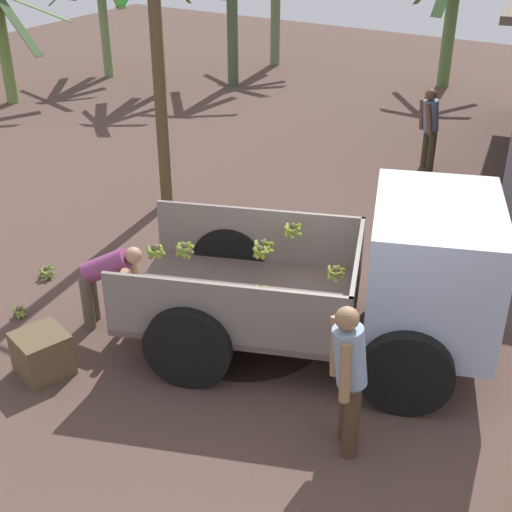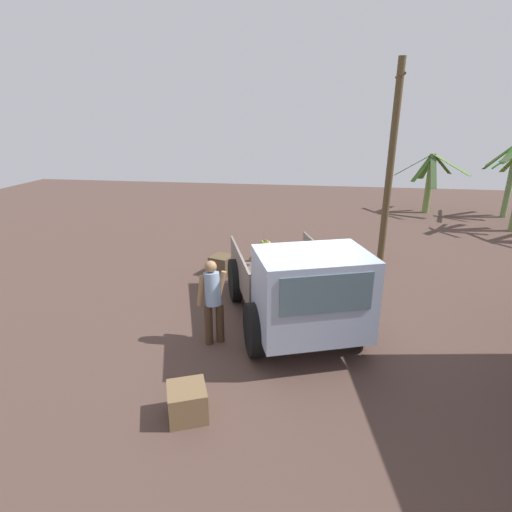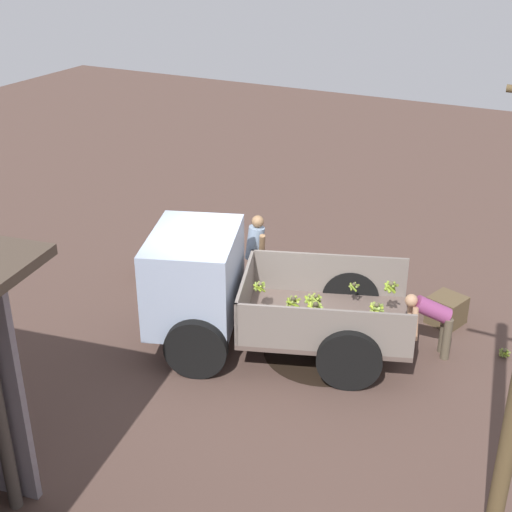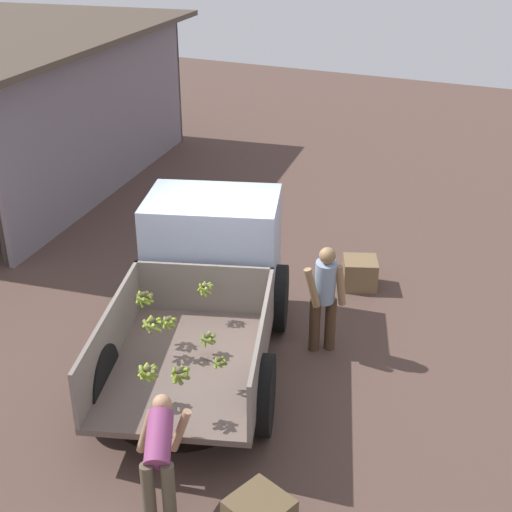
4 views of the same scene
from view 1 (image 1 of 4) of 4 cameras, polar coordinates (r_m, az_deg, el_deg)
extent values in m
plane|color=#4F3931|center=(8.44, 8.56, -8.33)|extent=(36.00, 36.00, 0.00)
cylinder|color=black|center=(8.82, -0.80, -6.12)|extent=(1.94, 1.94, 0.01)
cube|color=brown|center=(8.47, -1.01, -3.49)|extent=(3.14, 2.69, 0.08)
cube|color=slate|center=(9.07, 0.21, 1.72)|extent=(2.52, 0.93, 0.72)
cube|color=slate|center=(7.49, -2.54, -4.64)|extent=(2.52, 0.93, 0.72)
cube|color=slate|center=(8.12, 7.99, -2.03)|extent=(0.68, 1.83, 0.72)
cube|color=#9AA8C1|center=(8.00, 13.97, -0.82)|extent=(1.89, 2.22, 1.45)
cube|color=#4C606B|center=(7.95, 19.10, 0.55)|extent=(0.53, 1.43, 0.64)
cylinder|color=black|center=(9.21, 12.08, -1.64)|extent=(1.00, 0.53, 0.98)
cylinder|color=black|center=(7.55, 11.92, -9.13)|extent=(1.00, 0.53, 0.98)
cylinder|color=black|center=(9.40, -2.11, -0.29)|extent=(1.00, 0.53, 0.98)
cylinder|color=black|center=(7.78, -5.44, -7.24)|extent=(1.00, 0.53, 0.98)
sphere|color=brown|center=(8.61, -5.77, 0.84)|extent=(0.08, 0.08, 0.08)
cylinder|color=olive|center=(8.61, -5.73, 0.24)|extent=(0.14, 0.12, 0.17)
cylinder|color=olive|center=(8.60, -5.41, 0.39)|extent=(0.05, 0.17, 0.14)
cylinder|color=olive|center=(8.63, -5.31, 0.50)|extent=(0.12, 0.17, 0.14)
cylinder|color=#95AE26|center=(8.68, -5.43, 0.71)|extent=(0.18, 0.07, 0.13)
cylinder|color=olive|center=(8.70, -5.79, 0.81)|extent=(0.17, 0.15, 0.11)
cylinder|color=#8AA349|center=(8.68, -6.07, 0.60)|extent=(0.06, 0.17, 0.14)
cylinder|color=olive|center=(8.65, -6.21, 0.54)|extent=(0.12, 0.18, 0.13)
cylinder|color=olive|center=(8.60, -6.03, 0.32)|extent=(0.17, 0.06, 0.15)
sphere|color=brown|center=(7.99, 6.37, -1.01)|extent=(0.07, 0.07, 0.07)
cylinder|color=olive|center=(7.95, 6.40, -1.50)|extent=(0.16, 0.11, 0.09)
cylinder|color=olive|center=(7.99, 6.76, -1.44)|extent=(0.05, 0.17, 0.11)
cylinder|color=olive|center=(8.02, 6.84, -1.28)|extent=(0.11, 0.16, 0.10)
cylinder|color=olive|center=(8.06, 6.65, -1.10)|extent=(0.17, 0.07, 0.10)
cylinder|color=olive|center=(8.07, 6.24, -1.15)|extent=(0.14, 0.12, 0.13)
cylinder|color=#87A230|center=(8.05, 6.07, -1.33)|extent=(0.05, 0.13, 0.15)
cylinder|color=olive|center=(8.01, 5.87, -1.28)|extent=(0.11, 0.16, 0.11)
cylinder|color=olive|center=(7.99, 6.16, -1.57)|extent=(0.14, 0.05, 0.15)
sphere|color=#423B2B|center=(8.57, 2.97, 2.40)|extent=(0.08, 0.08, 0.08)
cylinder|color=olive|center=(8.55, 2.66, 1.90)|extent=(0.18, 0.08, 0.14)
cylinder|color=olive|center=(8.53, 3.08, 1.89)|extent=(0.16, 0.15, 0.12)
cylinder|color=olive|center=(8.57, 3.31, 1.90)|extent=(0.06, 0.17, 0.15)
cylinder|color=olive|center=(8.62, 3.32, 2.02)|extent=(0.14, 0.14, 0.16)
cylinder|color=olive|center=(8.66, 3.03, 2.31)|extent=(0.19, 0.10, 0.12)
cylinder|color=olive|center=(8.65, 2.74, 2.12)|extent=(0.11, 0.16, 0.16)
cylinder|color=#8FA633|center=(8.60, 2.49, 2.10)|extent=(0.11, 0.18, 0.13)
sphere|color=brown|center=(8.35, 0.34, 0.62)|extent=(0.07, 0.07, 0.07)
cylinder|color=olive|center=(8.40, 0.05, 0.37)|extent=(0.04, 0.14, 0.13)
cylinder|color=olive|center=(8.36, 0.02, 0.24)|extent=(0.14, 0.12, 0.12)
cylinder|color=olive|center=(8.34, 0.29, 0.12)|extent=(0.14, 0.08, 0.14)
cylinder|color=olive|center=(8.33, 0.67, 0.28)|extent=(0.07, 0.16, 0.09)
cylinder|color=olive|center=(8.39, 0.66, 0.36)|extent=(0.13, 0.11, 0.13)
cylinder|color=#8DA43A|center=(8.42, 0.39, 0.44)|extent=(0.14, 0.09, 0.13)
sphere|color=brown|center=(8.07, 0.42, -2.65)|extent=(0.07, 0.07, 0.07)
cylinder|color=olive|center=(8.15, 0.38, -2.86)|extent=(0.14, 0.12, 0.15)
cylinder|color=olive|center=(8.10, -0.07, -2.85)|extent=(0.10, 0.17, 0.11)
cylinder|color=olive|center=(8.06, 0.22, -3.19)|extent=(0.15, 0.04, 0.14)
cylinder|color=olive|center=(8.07, 0.72, -3.15)|extent=(0.07, 0.16, 0.14)
cylinder|color=olive|center=(8.12, 0.78, -2.89)|extent=(0.16, 0.12, 0.14)
sphere|color=brown|center=(8.26, -8.08, 0.69)|extent=(0.08, 0.08, 0.08)
cylinder|color=olive|center=(8.32, -8.31, 0.32)|extent=(0.05, 0.14, 0.16)
cylinder|color=olive|center=(8.26, -8.52, 0.32)|extent=(0.17, 0.14, 0.12)
cylinder|color=olive|center=(8.22, -8.17, 0.16)|extent=(0.17, 0.11, 0.12)
cylinder|color=olive|center=(8.24, -7.69, 0.26)|extent=(0.05, 0.17, 0.13)
cylinder|color=olive|center=(8.30, -7.65, 0.40)|extent=(0.16, 0.13, 0.14)
cylinder|color=olive|center=(8.33, -7.99, 0.45)|extent=(0.16, 0.11, 0.15)
sphere|color=#47402E|center=(7.93, -4.85, -2.24)|extent=(0.06, 0.06, 0.06)
cylinder|color=olive|center=(7.95, -4.48, -2.51)|extent=(0.09, 0.13, 0.10)
cylinder|color=olive|center=(7.99, -4.74, -2.42)|extent=(0.12, 0.06, 0.12)
cylinder|color=olive|center=(7.97, -5.18, -2.35)|extent=(0.04, 0.14, 0.08)
cylinder|color=olive|center=(7.92, -5.17, -2.57)|extent=(0.14, 0.08, 0.09)
cylinder|color=olive|center=(7.90, -4.75, -2.64)|extent=(0.11, 0.12, 0.09)
sphere|color=#423C2B|center=(8.54, 0.54, 1.02)|extent=(0.09, 0.09, 0.09)
cylinder|color=olive|center=(8.62, 0.85, 0.98)|extent=(0.20, 0.05, 0.11)
cylinder|color=olive|center=(8.62, 0.28, 0.92)|extent=(0.14, 0.19, 0.13)
cylinder|color=#87A93D|center=(8.56, 0.01, 0.68)|extent=(0.14, 0.19, 0.13)
cylinder|color=#89A13E|center=(8.54, 0.31, 0.39)|extent=(0.16, 0.06, 0.18)
cylinder|color=#89A231|center=(8.50, 0.82, 0.50)|extent=(0.13, 0.19, 0.12)
cylinder|color=#90AC2F|center=(8.56, 1.02, 0.62)|extent=(0.12, 0.18, 0.15)
cylinder|color=brown|center=(11.41, -7.98, 16.85)|extent=(0.20, 0.20, 5.50)
cylinder|color=olive|center=(18.30, -7.87, 17.54)|extent=(0.25, 0.25, 3.17)
cylinder|color=#485C3D|center=(18.93, -1.91, 18.49)|extent=(0.28, 0.28, 3.40)
cylinder|color=#6C8B52|center=(20.20, -12.09, 17.98)|extent=(0.24, 0.24, 2.99)
cylinder|color=olive|center=(18.45, -19.47, 15.26)|extent=(0.28, 0.28, 2.50)
cube|color=#3A552C|center=(17.79, -18.56, 17.17)|extent=(1.33, 0.37, 1.28)
cube|color=#507032|center=(18.34, -17.35, 18.46)|extent=(1.19, 1.46, 0.78)
cube|color=#355317|center=(18.81, -19.38, 18.18)|extent=(0.75, 1.07, 0.91)
cylinder|color=#657850|center=(21.09, 1.57, 19.32)|extent=(0.27, 0.27, 3.23)
cylinder|color=#5B8043|center=(19.42, 15.28, 17.58)|extent=(0.31, 0.31, 3.23)
cylinder|color=#432D1D|center=(7.01, 7.62, -13.10)|extent=(0.21, 0.21, 0.79)
cylinder|color=#432D1D|center=(7.18, 7.34, -11.92)|extent=(0.21, 0.21, 0.79)
cylinder|color=#8196B0|center=(6.65, 7.53, -7.96)|extent=(0.47, 0.44, 0.65)
sphere|color=#8C6746|center=(6.41, 7.30, -4.99)|extent=(0.22, 0.22, 0.22)
cylinder|color=#8C6746|center=(6.51, 7.15, -9.24)|extent=(0.18, 0.21, 0.59)
cylinder|color=#8C6746|center=(6.81, 6.37, -7.18)|extent=(0.22, 0.26, 0.59)
cylinder|color=brown|center=(9.12, -12.97, -3.01)|extent=(0.19, 0.19, 0.72)
cylinder|color=brown|center=(8.96, -13.34, -3.69)|extent=(0.19, 0.19, 0.72)
cylinder|color=#883A6C|center=(8.73, -11.90, -0.78)|extent=(0.68, 0.51, 0.48)
sphere|color=tan|center=(8.56, -9.78, 0.06)|extent=(0.20, 0.20, 0.20)
cylinder|color=tan|center=(8.88, -9.69, -1.16)|extent=(0.19, 0.26, 0.54)
cylinder|color=tan|center=(8.57, -10.19, -2.34)|extent=(0.20, 0.28, 0.53)
cylinder|color=#382F1F|center=(13.83, 13.84, 8.12)|extent=(0.21, 0.21, 0.74)
cylinder|color=#382F1F|center=(14.01, 13.44, 8.42)|extent=(0.21, 0.21, 0.74)
cylinder|color=slate|center=(13.70, 13.82, 10.85)|extent=(0.44, 0.44, 0.61)
sphere|color=brown|center=(13.56, 13.83, 12.42)|extent=(0.21, 0.21, 0.21)
cylinder|color=brown|center=(13.48, 13.68, 10.53)|extent=(0.28, 0.27, 0.55)
cylinder|color=brown|center=(13.82, 13.15, 10.96)|extent=(0.21, 0.21, 0.56)
sphere|color=brown|center=(9.53, -18.47, -4.03)|extent=(0.07, 0.07, 0.07)
cylinder|color=olive|center=(9.52, -18.47, -4.43)|extent=(0.12, 0.10, 0.11)
cylinder|color=#99AF44|center=(9.52, -18.25, -4.37)|extent=(0.05, 0.13, 0.11)
cylinder|color=olive|center=(9.54, -18.12, -4.23)|extent=(0.11, 0.12, 0.10)
cylinder|color=olive|center=(9.58, -18.17, -4.13)|extent=(0.13, 0.05, 0.10)
cylinder|color=olive|center=(9.60, -18.45, -4.11)|extent=(0.11, 0.12, 0.10)
cylinder|color=olive|center=(9.59, -18.62, -4.21)|extent=(0.04, 0.13, 0.11)
cylinder|color=olive|center=(9.56, -18.78, -4.22)|extent=(0.12, 0.12, 0.08)
cylinder|color=#8BAF2F|center=(9.55, -18.59, -4.42)|extent=(0.11, 0.04, 0.13)
sphere|color=#4D4632|center=(10.30, -16.45, -0.98)|extent=(0.07, 0.07, 0.07)
cylinder|color=olive|center=(10.36, -16.74, -1.16)|extent=(0.09, 0.18, 0.12)
cylinder|color=olive|center=(10.31, -16.62, -1.42)|extent=(0.15, 0.04, 0.15)
cylinder|color=olive|center=(10.28, -16.40, -1.42)|extent=(0.14, 0.15, 0.14)
cylinder|color=#90AE49|center=(10.31, -16.10, -1.29)|extent=(0.11, 0.16, 0.15)
cylinder|color=#87A646|center=(10.36, -16.11, -1.00)|extent=(0.18, 0.06, 0.10)
cylinder|color=olive|center=(10.39, -16.47, -1.01)|extent=(0.14, 0.16, 0.11)
cube|color=brown|center=(8.40, -16.73, -7.48)|extent=(0.69, 0.69, 0.51)
camera|label=2|loc=(8.21, 64.35, 6.03)|focal=28.00mm
camera|label=3|loc=(17.10, 6.52, 33.22)|focal=50.00mm
camera|label=4|loc=(10.21, -52.15, 22.28)|focal=50.00mm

